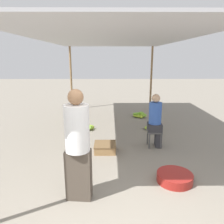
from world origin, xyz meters
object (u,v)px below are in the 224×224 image
at_px(banana_pile_left_1, 77,116).
at_px(banana_pile_right_0, 140,115).
at_px(stool, 154,134).
at_px(banana_pile_right_1, 153,127).
at_px(vendor_seated, 156,120).
at_px(banana_pile_left_0, 85,127).
at_px(vendor_foreground, 78,145).
at_px(basin_black, 175,178).
at_px(crate_near, 105,147).

height_order(banana_pile_left_1, banana_pile_right_0, banana_pile_right_0).
bearing_deg(stool, banana_pile_right_1, 79.77).
bearing_deg(banana_pile_right_1, vendor_seated, -99.43).
distance_m(vendor_seated, banana_pile_left_1, 3.61).
relative_size(banana_pile_left_0, banana_pile_right_1, 1.31).
xyz_separation_m(vendor_foreground, basin_black, (1.62, 0.44, -0.81)).
bearing_deg(vendor_seated, crate_near, -166.12).
relative_size(basin_black, banana_pile_right_1, 1.25).
height_order(vendor_seated, crate_near, vendor_seated).
relative_size(basin_black, banana_pile_right_0, 0.95).
height_order(stool, crate_near, stool).
xyz_separation_m(vendor_seated, banana_pile_left_1, (-2.33, 2.69, -0.61)).
relative_size(banana_pile_left_1, banana_pile_right_1, 1.31).
distance_m(vendor_foreground, banana_pile_left_0, 3.45).
height_order(banana_pile_right_0, crate_near, banana_pile_right_0).
bearing_deg(crate_near, basin_black, -45.65).
bearing_deg(banana_pile_left_1, crate_near, -69.64).
bearing_deg(banana_pile_right_1, banana_pile_right_0, 98.57).
distance_m(banana_pile_left_0, banana_pile_right_1, 2.10).
distance_m(vendor_seated, banana_pile_right_0, 2.79).
distance_m(stool, banana_pile_left_1, 3.55).
xyz_separation_m(basin_black, banana_pile_right_1, (0.17, 2.90, 0.00)).
bearing_deg(vendor_seated, basin_black, -88.43).
xyz_separation_m(vendor_foreground, stool, (1.56, 2.03, -0.56)).
relative_size(vendor_seated, banana_pile_right_1, 2.60).
bearing_deg(vendor_foreground, crate_near, 78.17).
xyz_separation_m(vendor_seated, crate_near, (-1.22, -0.30, -0.58)).
height_order(banana_pile_left_0, banana_pile_left_1, banana_pile_left_1).
height_order(vendor_seated, banana_pile_left_1, vendor_seated).
bearing_deg(vendor_seated, banana_pile_right_1, 80.57).
bearing_deg(banana_pile_right_0, banana_pile_right_1, -81.43).
bearing_deg(vendor_seated, banana_pile_left_1, 130.86).
bearing_deg(banana_pile_left_1, vendor_seated, -49.14).
bearing_deg(crate_near, banana_pile_right_1, 48.35).
height_order(stool, banana_pile_right_0, stool).
bearing_deg(banana_pile_left_0, banana_pile_left_1, 107.96).
height_order(vendor_seated, banana_pile_left_0, vendor_seated).
relative_size(stool, banana_pile_right_1, 0.81).
xyz_separation_m(vendor_seated, banana_pile_right_0, (0.01, 2.72, -0.61)).
relative_size(banana_pile_left_0, banana_pile_left_1, 1.00).
bearing_deg(banana_pile_left_1, banana_pile_right_1, -28.44).
height_order(vendor_foreground, stool, vendor_foreground).
relative_size(vendor_foreground, banana_pile_right_1, 3.42).
bearing_deg(vendor_foreground, banana_pile_left_0, 95.15).
bearing_deg(banana_pile_right_1, banana_pile_left_1, 151.56).
relative_size(stool, crate_near, 0.81).
distance_m(basin_black, banana_pile_left_0, 3.48).
distance_m(vendor_seated, basin_black, 1.70).
height_order(vendor_seated, basin_black, vendor_seated).
bearing_deg(vendor_seated, stool, -176.43).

